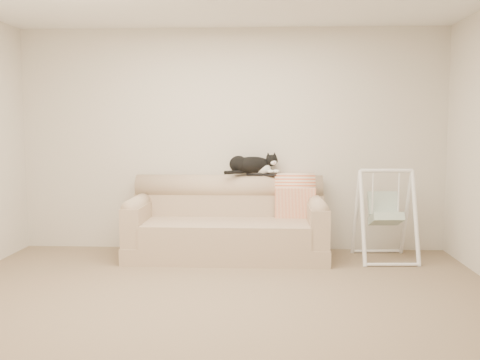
% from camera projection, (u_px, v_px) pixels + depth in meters
% --- Properties ---
extents(ground_plane, '(5.00, 5.00, 0.00)m').
position_uv_depth(ground_plane, '(217.00, 302.00, 4.44)').
color(ground_plane, brown).
rests_on(ground_plane, ground).
extents(room_shell, '(5.04, 4.04, 2.60)m').
position_uv_depth(room_shell, '(217.00, 118.00, 4.29)').
color(room_shell, beige).
rests_on(room_shell, ground).
extents(sofa, '(2.20, 0.93, 0.90)m').
position_uv_depth(sofa, '(228.00, 225.00, 6.01)').
color(sofa, tan).
rests_on(sofa, ground).
extents(remote_a, '(0.18, 0.06, 0.03)m').
position_uv_depth(remote_a, '(254.00, 174.00, 6.17)').
color(remote_a, black).
rests_on(remote_a, sofa).
extents(remote_b, '(0.17, 0.13, 0.02)m').
position_uv_depth(remote_b, '(269.00, 175.00, 6.14)').
color(remote_b, black).
rests_on(remote_b, sofa).
extents(tuxedo_cat, '(0.64, 0.38, 0.26)m').
position_uv_depth(tuxedo_cat, '(252.00, 165.00, 6.17)').
color(tuxedo_cat, black).
rests_on(tuxedo_cat, sofa).
extents(throw_blanket, '(0.46, 0.38, 0.58)m').
position_uv_depth(throw_blanket, '(295.00, 190.00, 6.17)').
color(throw_blanket, '#DF6435').
rests_on(throw_blanket, sofa).
extents(baby_swing, '(0.65, 0.69, 1.01)m').
position_uv_depth(baby_swing, '(385.00, 214.00, 5.84)').
color(baby_swing, white).
rests_on(baby_swing, ground).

